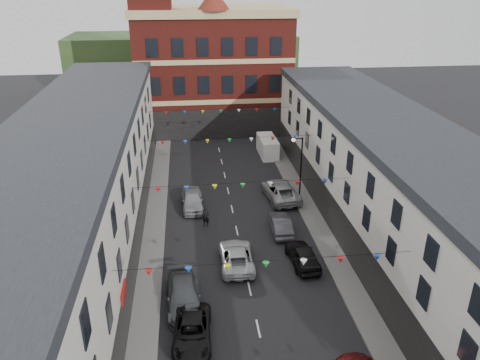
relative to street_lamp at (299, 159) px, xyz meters
name	(u,v)px	position (x,y,z in m)	size (l,w,h in m)	color
ground	(249,289)	(-6.55, -14.00, -3.90)	(160.00, 160.00, 0.00)	black
pavement_left	(150,277)	(-13.45, -12.00, -3.83)	(1.80, 64.00, 0.15)	#605E5B
pavement_right	(338,265)	(0.35, -12.00, -3.83)	(1.80, 64.00, 0.15)	#605E5B
terrace_left	(64,223)	(-18.33, -13.00, 1.44)	(8.40, 56.00, 10.70)	beige
terrace_right	(417,210)	(5.23, -13.00, 0.95)	(8.40, 56.00, 9.70)	silver
civic_building	(213,68)	(-6.55, 23.95, 4.23)	(20.60, 13.30, 18.50)	maroon
clock_tower	(152,18)	(-14.05, 21.00, 11.03)	(5.60, 5.60, 30.00)	maroon
distant_hill	(183,62)	(-10.55, 48.00, 1.10)	(40.00, 14.00, 10.00)	#284520
street_lamp	(299,159)	(0.00, 0.00, 0.00)	(1.10, 0.36, 6.00)	black
car_left_c	(192,331)	(-10.54, -18.50, -3.24)	(2.21, 4.80, 1.33)	black
car_left_d	(184,296)	(-11.03, -15.29, -3.13)	(2.16, 5.32, 1.54)	#414549
car_left_e	(192,200)	(-10.15, -1.33, -3.09)	(1.91, 4.76, 1.62)	#95989D
car_right_d	(303,255)	(-2.23, -11.50, -3.14)	(1.80, 4.48, 1.53)	black
car_right_e	(280,224)	(-2.95, -6.60, -3.19)	(1.51, 4.32, 1.42)	#47484E
car_right_f	(280,191)	(-1.73, -0.34, -3.08)	(2.74, 5.94, 1.65)	#9EA0A3
moving_car	(236,256)	(-7.12, -10.99, -3.18)	(2.40, 5.20, 1.44)	silver
white_van	(267,146)	(-0.95, 11.56, -2.82)	(1.89, 4.91, 2.17)	white
pedestrian	(206,216)	(-9.08, -4.89, -2.97)	(0.68, 0.45, 1.86)	black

